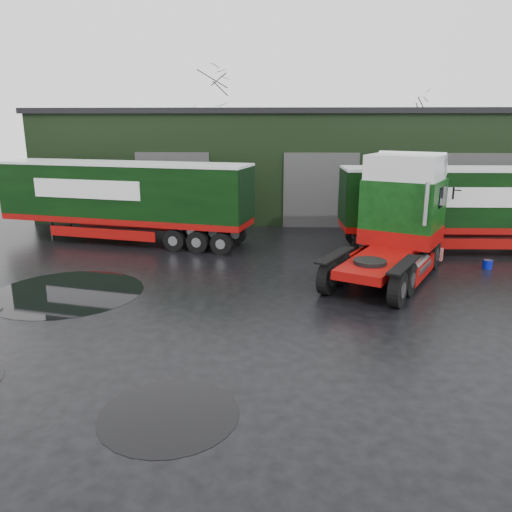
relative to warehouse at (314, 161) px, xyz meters
The scene contains 11 objects.
ground 20.35m from the warehouse, 95.71° to the right, with size 100.00×100.00×0.00m, color black.
warehouse is the anchor object (origin of this frame).
hero_tractor 15.61m from the warehouse, 83.98° to the right, with size 3.03×7.14×4.44m, color #0A330C, non-canonical shape.
trailer_left 13.85m from the warehouse, 133.53° to the right, with size 2.50×12.25×3.80m, color silver, non-canonical shape.
lorry_right 12.60m from the warehouse, 61.39° to the right, with size 2.44×14.10×3.71m, color silver, non-canonical shape.
wash_bucket 15.35m from the warehouse, 66.61° to the right, with size 0.36×0.36×0.34m, color #071097.
tree_back_a 12.90m from the warehouse, 128.66° to the left, with size 4.40×4.40×9.50m, color black, non-canonical shape.
tree_back_b 12.82m from the warehouse, 51.34° to the left, with size 4.40×4.40×7.50m, color black, non-canonical shape.
puddle_0 25.03m from the warehouse, 99.88° to the right, with size 2.77×2.77×0.01m, color black.
puddle_1 14.49m from the warehouse, 84.02° to the right, with size 3.09×3.09×0.01m, color black.
puddle_2 20.00m from the warehouse, 117.99° to the right, with size 5.04×5.04×0.01m, color black.
Camera 1 is at (-0.13, -12.98, 5.51)m, focal length 35.00 mm.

